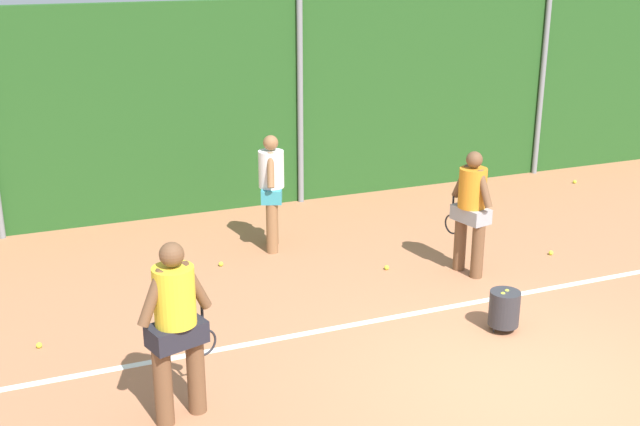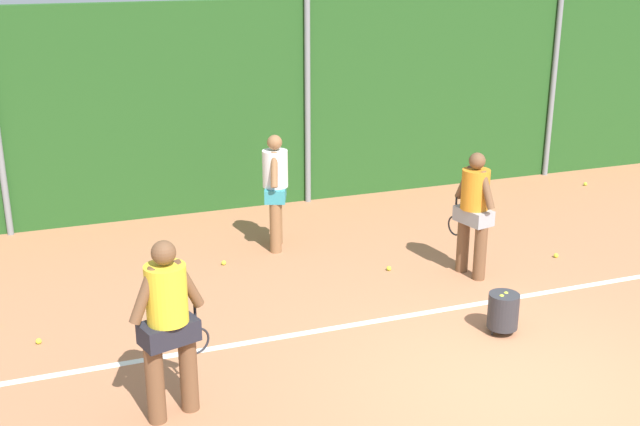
{
  "view_description": "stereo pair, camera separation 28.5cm",
  "coord_description": "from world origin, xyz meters",
  "px_view_note": "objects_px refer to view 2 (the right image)",
  "views": [
    {
      "loc": [
        -4.65,
        -5.93,
        4.37
      ],
      "look_at": [
        -1.2,
        2.73,
        1.18
      ],
      "focal_mm": 44.6,
      "sensor_mm": 36.0,
      "label": 1
    },
    {
      "loc": [
        -4.38,
        -6.04,
        4.37
      ],
      "look_at": [
        -1.2,
        2.73,
        1.18
      ],
      "focal_mm": 44.6,
      "sensor_mm": 36.0,
      "label": 2
    }
  ],
  "objects_px": {
    "player_backcourt_far": "(275,186)",
    "tennis_ball_4": "(556,255)",
    "player_midcourt": "(474,208)",
    "tennis_ball_2": "(585,184)",
    "tennis_ball_3": "(39,341)",
    "tennis_ball_6": "(224,263)",
    "ball_hopper": "(503,311)",
    "player_foreground_near": "(168,321)",
    "tennis_ball_5": "(389,268)"
  },
  "relations": [
    {
      "from": "tennis_ball_3",
      "to": "tennis_ball_4",
      "type": "bearing_deg",
      "value": 1.53
    },
    {
      "from": "player_backcourt_far",
      "to": "tennis_ball_2",
      "type": "xyz_separation_m",
      "value": [
        6.43,
        1.08,
        -0.94
      ]
    },
    {
      "from": "player_backcourt_far",
      "to": "tennis_ball_5",
      "type": "height_order",
      "value": "player_backcourt_far"
    },
    {
      "from": "player_midcourt",
      "to": "player_backcourt_far",
      "type": "height_order",
      "value": "player_midcourt"
    },
    {
      "from": "tennis_ball_6",
      "to": "tennis_ball_2",
      "type": "bearing_deg",
      "value": 11.38
    },
    {
      "from": "player_foreground_near",
      "to": "ball_hopper",
      "type": "bearing_deg",
      "value": -11.15
    },
    {
      "from": "player_midcourt",
      "to": "tennis_ball_6",
      "type": "bearing_deg",
      "value": 51.47
    },
    {
      "from": "player_foreground_near",
      "to": "tennis_ball_6",
      "type": "bearing_deg",
      "value": 52.59
    },
    {
      "from": "tennis_ball_5",
      "to": "player_midcourt",
      "type": "bearing_deg",
      "value": -27.31
    },
    {
      "from": "player_foreground_near",
      "to": "tennis_ball_3",
      "type": "bearing_deg",
      "value": 104.78
    },
    {
      "from": "player_midcourt",
      "to": "tennis_ball_6",
      "type": "distance_m",
      "value": 3.59
    },
    {
      "from": "ball_hopper",
      "to": "tennis_ball_5",
      "type": "distance_m",
      "value": 2.23
    },
    {
      "from": "player_backcourt_far",
      "to": "tennis_ball_3",
      "type": "xyz_separation_m",
      "value": [
        -3.45,
        -1.97,
        -0.94
      ]
    },
    {
      "from": "player_backcourt_far",
      "to": "tennis_ball_3",
      "type": "relative_size",
      "value": 26.33
    },
    {
      "from": "tennis_ball_2",
      "to": "player_midcourt",
      "type": "bearing_deg",
      "value": -144.76
    },
    {
      "from": "player_backcourt_far",
      "to": "tennis_ball_5",
      "type": "bearing_deg",
      "value": -118.56
    },
    {
      "from": "player_backcourt_far",
      "to": "player_foreground_near",
      "type": "bearing_deg",
      "value": 170.4
    },
    {
      "from": "tennis_ball_5",
      "to": "player_foreground_near",
      "type": "bearing_deg",
      "value": -143.59
    },
    {
      "from": "player_backcourt_far",
      "to": "tennis_ball_6",
      "type": "xyz_separation_m",
      "value": [
        -0.91,
        -0.4,
        -0.94
      ]
    },
    {
      "from": "tennis_ball_3",
      "to": "player_midcourt",
      "type": "bearing_deg",
      "value": 0.73
    },
    {
      "from": "player_midcourt",
      "to": "tennis_ball_2",
      "type": "height_order",
      "value": "player_midcourt"
    },
    {
      "from": "player_foreground_near",
      "to": "ball_hopper",
      "type": "distance_m",
      "value": 4.01
    },
    {
      "from": "player_midcourt",
      "to": "tennis_ball_2",
      "type": "xyz_separation_m",
      "value": [
        4.22,
        2.98,
        -0.94
      ]
    },
    {
      "from": "player_foreground_near",
      "to": "tennis_ball_5",
      "type": "distance_m",
      "value": 4.41
    },
    {
      "from": "ball_hopper",
      "to": "player_foreground_near",
      "type": "bearing_deg",
      "value": -174.35
    },
    {
      "from": "player_midcourt",
      "to": "tennis_ball_3",
      "type": "bearing_deg",
      "value": 77.88
    },
    {
      "from": "ball_hopper",
      "to": "tennis_ball_5",
      "type": "bearing_deg",
      "value": 102.07
    },
    {
      "from": "player_backcourt_far",
      "to": "tennis_ball_3",
      "type": "bearing_deg",
      "value": 139.74
    },
    {
      "from": "tennis_ball_5",
      "to": "tennis_ball_6",
      "type": "relative_size",
      "value": 1.0
    },
    {
      "from": "player_foreground_near",
      "to": "tennis_ball_3",
      "type": "xyz_separation_m",
      "value": [
        -1.21,
        1.97,
        -0.98
      ]
    },
    {
      "from": "tennis_ball_2",
      "to": "tennis_ball_5",
      "type": "bearing_deg",
      "value": -154.65
    },
    {
      "from": "player_foreground_near",
      "to": "tennis_ball_6",
      "type": "xyz_separation_m",
      "value": [
        1.33,
        3.54,
        -0.98
      ]
    },
    {
      "from": "tennis_ball_2",
      "to": "tennis_ball_3",
      "type": "relative_size",
      "value": 1.0
    },
    {
      "from": "player_foreground_near",
      "to": "tennis_ball_5",
      "type": "height_order",
      "value": "player_foreground_near"
    },
    {
      "from": "player_foreground_near",
      "to": "tennis_ball_3",
      "type": "height_order",
      "value": "player_foreground_near"
    },
    {
      "from": "player_backcourt_far",
      "to": "ball_hopper",
      "type": "xyz_separation_m",
      "value": [
        1.68,
        -3.55,
        -0.69
      ]
    },
    {
      "from": "player_midcourt",
      "to": "player_foreground_near",
      "type": "bearing_deg",
      "value": 101.78
    },
    {
      "from": "tennis_ball_2",
      "to": "tennis_ball_3",
      "type": "distance_m",
      "value": 10.34
    },
    {
      "from": "tennis_ball_4",
      "to": "tennis_ball_5",
      "type": "height_order",
      "value": "same"
    },
    {
      "from": "player_backcourt_far",
      "to": "tennis_ball_5",
      "type": "distance_m",
      "value": 2.07
    },
    {
      "from": "tennis_ball_4",
      "to": "tennis_ball_5",
      "type": "distance_m",
      "value": 2.53
    },
    {
      "from": "ball_hopper",
      "to": "tennis_ball_3",
      "type": "height_order",
      "value": "ball_hopper"
    },
    {
      "from": "player_midcourt",
      "to": "player_backcourt_far",
      "type": "bearing_deg",
      "value": 36.54
    },
    {
      "from": "tennis_ball_2",
      "to": "tennis_ball_6",
      "type": "xyz_separation_m",
      "value": [
        -7.34,
        -1.48,
        0.0
      ]
    },
    {
      "from": "player_backcourt_far",
      "to": "tennis_ball_4",
      "type": "distance_m",
      "value": 4.23
    },
    {
      "from": "player_foreground_near",
      "to": "tennis_ball_4",
      "type": "bearing_deg",
      "value": 3.13
    },
    {
      "from": "tennis_ball_2",
      "to": "player_backcourt_far",
      "type": "bearing_deg",
      "value": -170.45
    },
    {
      "from": "tennis_ball_3",
      "to": "tennis_ball_6",
      "type": "bearing_deg",
      "value": 31.75
    },
    {
      "from": "player_foreground_near",
      "to": "player_backcourt_far",
      "type": "xyz_separation_m",
      "value": [
        2.24,
        3.94,
        -0.04
      ]
    },
    {
      "from": "tennis_ball_3",
      "to": "tennis_ball_4",
      "type": "distance_m",
      "value": 7.17
    }
  ]
}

